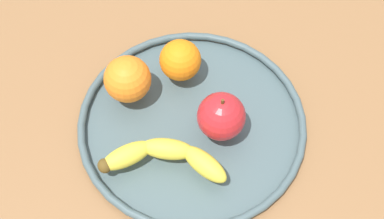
% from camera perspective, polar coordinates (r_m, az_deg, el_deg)
% --- Properties ---
extents(ground_plane, '(1.67, 1.67, 0.04)m').
position_cam_1_polar(ground_plane, '(0.84, -0.00, -2.43)').
color(ground_plane, brown).
extents(fruit_bowl, '(0.36, 0.36, 0.02)m').
position_cam_1_polar(fruit_bowl, '(0.82, -0.00, -1.43)').
color(fruit_bowl, '#455A5D').
rests_on(fruit_bowl, ground_plane).
extents(banana, '(0.19, 0.10, 0.03)m').
position_cam_1_polar(banana, '(0.76, -3.10, -5.19)').
color(banana, yellow).
rests_on(banana, fruit_bowl).
extents(apple, '(0.07, 0.07, 0.08)m').
position_cam_1_polar(apple, '(0.77, 3.18, -0.89)').
color(apple, red).
rests_on(apple, fruit_bowl).
extents(orange_center, '(0.07, 0.07, 0.07)m').
position_cam_1_polar(orange_center, '(0.83, -1.30, 5.45)').
color(orange_center, orange).
rests_on(orange_center, fruit_bowl).
extents(orange_front_left, '(0.07, 0.07, 0.07)m').
position_cam_1_polar(orange_front_left, '(0.81, -7.10, 3.34)').
color(orange_front_left, orange).
rests_on(orange_front_left, fruit_bowl).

